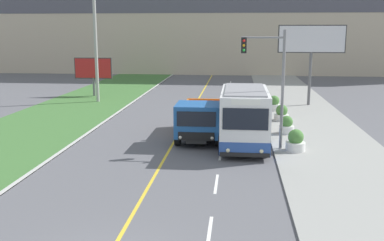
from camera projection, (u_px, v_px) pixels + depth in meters
name	position (u px, v px, depth m)	size (l,w,h in m)	color
lane_marking_centre	(135.00, 233.00, 14.18)	(2.88, 140.00, 0.01)	gold
city_bus	(244.00, 118.00, 24.24)	(2.63, 5.88, 3.21)	white
dump_truck	(199.00, 121.00, 25.69)	(2.53, 6.34, 2.32)	black
utility_pole_far	(95.00, 39.00, 38.83)	(1.80, 0.28, 10.99)	#9E9E99
traffic_light_mast	(271.00, 75.00, 23.24)	(2.28, 0.32, 6.32)	slate
billboard_large	(312.00, 43.00, 36.85)	(5.46, 0.24, 6.69)	#59595B
billboard_small	(93.00, 69.00, 42.92)	(3.64, 0.24, 3.69)	#59595B
planter_round_near	(296.00, 141.00, 23.43)	(1.02, 1.02, 1.15)	silver
planter_round_second	(287.00, 126.00, 27.37)	(0.91, 0.91, 1.09)	silver
planter_round_third	(282.00, 114.00, 31.29)	(1.01, 1.01, 1.11)	silver
planter_round_far	(274.00, 104.00, 35.24)	(1.01, 1.01, 1.16)	silver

